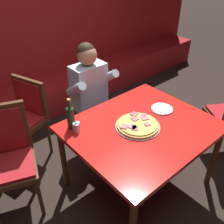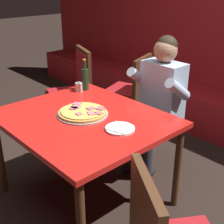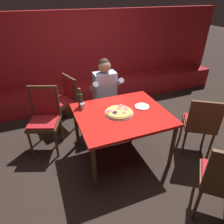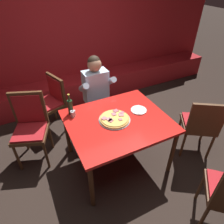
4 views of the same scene
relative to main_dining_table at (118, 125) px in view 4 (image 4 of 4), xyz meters
The scene contains 14 objects.
ground_plane 0.68m from the main_dining_table, ahead, with size 24.00×24.00×0.00m, color black.
booth_wall_panel 2.20m from the main_dining_table, 90.00° to the left, with size 6.80×0.16×1.90m, color #A3191E.
booth_bench 1.91m from the main_dining_table, 90.00° to the left, with size 6.46×0.48×0.46m, color #A3191E.
main_dining_table is the anchor object (origin of this frame).
pizza 0.10m from the main_dining_table, 153.18° to the left, with size 0.40×0.40×0.05m.
plate_white_paper 0.36m from the main_dining_table, ahead, with size 0.21×0.21×0.02m.
beer_bottle 0.65m from the main_dining_table, 140.87° to the left, with size 0.07×0.07×0.29m.
shaker_oregano 0.58m from the main_dining_table, 148.18° to the left, with size 0.04×0.04×0.09m.
shaker_red_pepper_flakes 0.57m from the main_dining_table, 145.18° to the left, with size 0.04×0.04×0.09m.
shaker_parmesan 0.60m from the main_dining_table, 146.45° to the left, with size 0.04×0.04×0.09m.
diner_seated_blue_shirt 0.79m from the main_dining_table, 85.50° to the left, with size 0.53×0.53×1.27m.
dining_chair_far_left 1.17m from the main_dining_table, 17.78° to the right, with size 0.61×0.61×0.96m.
dining_chair_by_booth 1.19m from the main_dining_table, 147.66° to the left, with size 0.57×0.57×1.02m.
dining_chair_near_right 1.32m from the main_dining_table, 117.76° to the left, with size 0.56×0.56×0.93m.
Camera 4 is at (-0.92, -1.71, 2.33)m, focal length 32.00 mm.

